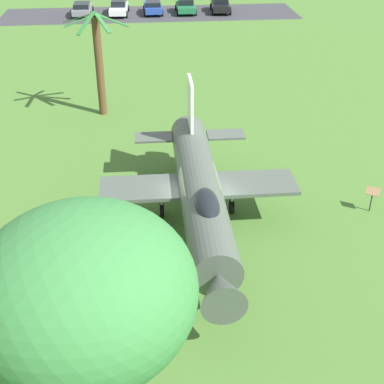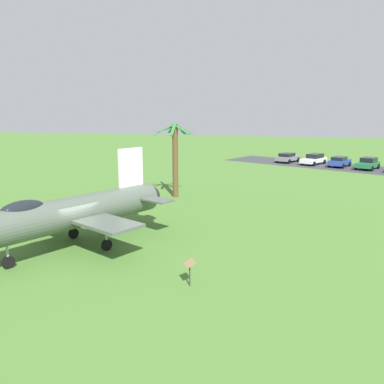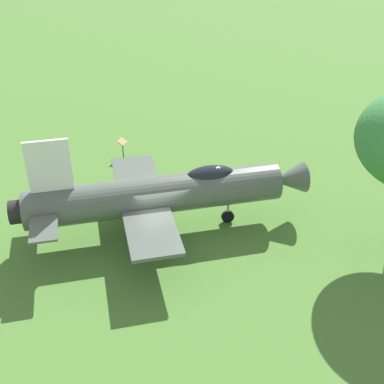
# 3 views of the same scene
# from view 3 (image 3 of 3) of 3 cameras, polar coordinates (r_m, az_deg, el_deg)

# --- Properties ---
(ground_plane) EXTENTS (200.00, 200.00, 0.00)m
(ground_plane) POSITION_cam_3_polar(r_m,az_deg,el_deg) (23.35, -4.00, -4.50)
(ground_plane) COLOR #47722D
(display_jet) EXTENTS (12.66, 8.64, 5.15)m
(display_jet) POSITION_cam_3_polar(r_m,az_deg,el_deg) (22.26, -3.22, -0.15)
(display_jet) COLOR #4C564C
(display_jet) RESTS_ON ground_plane
(info_plaque) EXTENTS (0.72, 0.66, 1.14)m
(info_plaque) POSITION_cam_3_polar(r_m,az_deg,el_deg) (29.50, -7.96, 5.45)
(info_plaque) COLOR #333333
(info_plaque) RESTS_ON ground_plane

